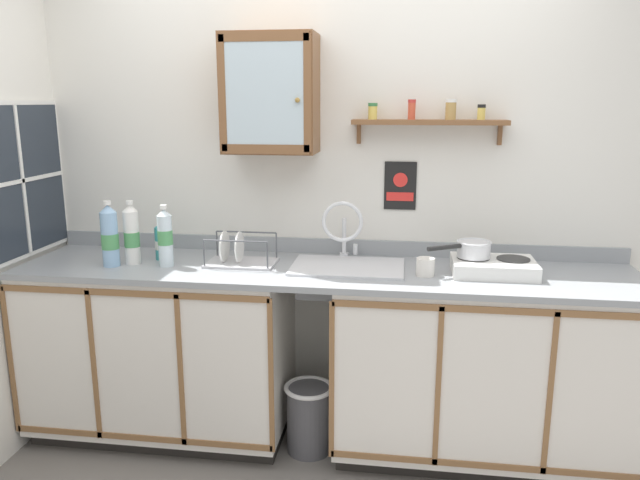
{
  "coord_description": "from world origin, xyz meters",
  "views": [
    {
      "loc": [
        0.39,
        -2.41,
        1.75
      ],
      "look_at": [
        -0.04,
        0.56,
        1.06
      ],
      "focal_mm": 34.06,
      "sensor_mm": 36.0,
      "label": 1
    }
  ],
  "objects_px": {
    "bottle_opaque_white_0": "(132,235)",
    "warning_sign": "(400,186)",
    "saucepan": "(473,248)",
    "dish_rack": "(239,257)",
    "wall_cabinet": "(271,94)",
    "bottle_water_blue_2": "(110,237)",
    "hot_plate_stove": "(493,267)",
    "mug": "(425,267)",
    "bottle_detergent_teal_1": "(161,242)",
    "bottle_water_clear_3": "(165,237)",
    "trash_bin": "(309,417)",
    "sink": "(347,269)"
  },
  "relations": [
    {
      "from": "saucepan",
      "to": "mug",
      "type": "distance_m",
      "value": 0.25
    },
    {
      "from": "bottle_opaque_white_0",
      "to": "dish_rack",
      "type": "xyz_separation_m",
      "value": [
        0.53,
        0.07,
        -0.11
      ]
    },
    {
      "from": "hot_plate_stove",
      "to": "bottle_water_clear_3",
      "type": "relative_size",
      "value": 1.26
    },
    {
      "from": "saucepan",
      "to": "bottle_water_blue_2",
      "type": "bearing_deg",
      "value": -175.52
    },
    {
      "from": "saucepan",
      "to": "mug",
      "type": "bearing_deg",
      "value": -157.6
    },
    {
      "from": "hot_plate_stove",
      "to": "bottle_water_blue_2",
      "type": "distance_m",
      "value": 1.87
    },
    {
      "from": "hot_plate_stove",
      "to": "bottle_water_clear_3",
      "type": "height_order",
      "value": "bottle_water_clear_3"
    },
    {
      "from": "hot_plate_stove",
      "to": "wall_cabinet",
      "type": "bearing_deg",
      "value": 171.74
    },
    {
      "from": "saucepan",
      "to": "bottle_water_blue_2",
      "type": "xyz_separation_m",
      "value": [
        -1.77,
        -0.14,
        0.03
      ]
    },
    {
      "from": "bottle_water_blue_2",
      "to": "dish_rack",
      "type": "distance_m",
      "value": 0.64
    },
    {
      "from": "mug",
      "to": "warning_sign",
      "type": "relative_size",
      "value": 0.49
    },
    {
      "from": "dish_rack",
      "to": "mug",
      "type": "distance_m",
      "value": 0.93
    },
    {
      "from": "bottle_detergent_teal_1",
      "to": "dish_rack",
      "type": "relative_size",
      "value": 0.62
    },
    {
      "from": "bottle_water_clear_3",
      "to": "saucepan",
      "type": "bearing_deg",
      "value": 3.79
    },
    {
      "from": "mug",
      "to": "wall_cabinet",
      "type": "xyz_separation_m",
      "value": [
        -0.78,
        0.23,
        0.79
      ]
    },
    {
      "from": "hot_plate_stove",
      "to": "sink",
      "type": "bearing_deg",
      "value": 177.83
    },
    {
      "from": "bottle_water_blue_2",
      "to": "warning_sign",
      "type": "xyz_separation_m",
      "value": [
        1.41,
        0.41,
        0.22
      ]
    },
    {
      "from": "dish_rack",
      "to": "wall_cabinet",
      "type": "relative_size",
      "value": 0.59
    },
    {
      "from": "bottle_opaque_white_0",
      "to": "mug",
      "type": "height_order",
      "value": "bottle_opaque_white_0"
    },
    {
      "from": "bottle_water_blue_2",
      "to": "wall_cabinet",
      "type": "height_order",
      "value": "wall_cabinet"
    },
    {
      "from": "mug",
      "to": "trash_bin",
      "type": "relative_size",
      "value": 0.34
    },
    {
      "from": "bottle_detergent_teal_1",
      "to": "mug",
      "type": "relative_size",
      "value": 1.74
    },
    {
      "from": "saucepan",
      "to": "bottle_water_clear_3",
      "type": "distance_m",
      "value": 1.5
    },
    {
      "from": "saucepan",
      "to": "warning_sign",
      "type": "xyz_separation_m",
      "value": [
        -0.35,
        0.27,
        0.25
      ]
    },
    {
      "from": "saucepan",
      "to": "wall_cabinet",
      "type": "xyz_separation_m",
      "value": [
        -1.0,
        0.14,
        0.72
      ]
    },
    {
      "from": "bottle_water_clear_3",
      "to": "dish_rack",
      "type": "distance_m",
      "value": 0.37
    },
    {
      "from": "sink",
      "to": "bottle_detergent_teal_1",
      "type": "xyz_separation_m",
      "value": [
        -0.97,
        0.01,
        0.11
      ]
    },
    {
      "from": "warning_sign",
      "to": "saucepan",
      "type": "bearing_deg",
      "value": -37.63
    },
    {
      "from": "bottle_water_clear_3",
      "to": "mug",
      "type": "distance_m",
      "value": 1.28
    },
    {
      "from": "bottle_detergent_teal_1",
      "to": "trash_bin",
      "type": "height_order",
      "value": "bottle_detergent_teal_1"
    },
    {
      "from": "hot_plate_stove",
      "to": "bottle_water_blue_2",
      "type": "relative_size",
      "value": 1.18
    },
    {
      "from": "saucepan",
      "to": "mug",
      "type": "height_order",
      "value": "saucepan"
    },
    {
      "from": "hot_plate_stove",
      "to": "bottle_water_clear_3",
      "type": "xyz_separation_m",
      "value": [
        -1.59,
        -0.08,
        0.11
      ]
    },
    {
      "from": "sink",
      "to": "mug",
      "type": "xyz_separation_m",
      "value": [
        0.38,
        -0.1,
        0.05
      ]
    },
    {
      "from": "bottle_opaque_white_0",
      "to": "warning_sign",
      "type": "bearing_deg",
      "value": 14.98
    },
    {
      "from": "bottle_detergent_teal_1",
      "to": "mug",
      "type": "distance_m",
      "value": 1.35
    },
    {
      "from": "bottle_detergent_teal_1",
      "to": "bottle_water_blue_2",
      "type": "distance_m",
      "value": 0.26
    },
    {
      "from": "bottle_water_clear_3",
      "to": "warning_sign",
      "type": "distance_m",
      "value": 1.22
    },
    {
      "from": "sink",
      "to": "trash_bin",
      "type": "distance_m",
      "value": 0.78
    },
    {
      "from": "warning_sign",
      "to": "sink",
      "type": "bearing_deg",
      "value": -133.27
    },
    {
      "from": "dish_rack",
      "to": "bottle_water_clear_3",
      "type": "bearing_deg",
      "value": -166.2
    },
    {
      "from": "bottle_water_clear_3",
      "to": "trash_bin",
      "type": "bearing_deg",
      "value": -2.02
    },
    {
      "from": "bottle_water_blue_2",
      "to": "bottle_detergent_teal_1",
      "type": "bearing_deg",
      "value": 39.32
    },
    {
      "from": "saucepan",
      "to": "trash_bin",
      "type": "bearing_deg",
      "value": -170.87
    },
    {
      "from": "dish_rack",
      "to": "mug",
      "type": "height_order",
      "value": "dish_rack"
    },
    {
      "from": "mug",
      "to": "wall_cabinet",
      "type": "distance_m",
      "value": 1.14
    },
    {
      "from": "bottle_water_clear_3",
      "to": "trash_bin",
      "type": "xyz_separation_m",
      "value": [
        0.72,
        -0.03,
        -0.9
      ]
    },
    {
      "from": "sink",
      "to": "hot_plate_stove",
      "type": "xyz_separation_m",
      "value": [
        0.7,
        -0.03,
        0.05
      ]
    },
    {
      "from": "sink",
      "to": "bottle_water_blue_2",
      "type": "relative_size",
      "value": 1.67
    },
    {
      "from": "wall_cabinet",
      "to": "warning_sign",
      "type": "height_order",
      "value": "wall_cabinet"
    }
  ]
}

